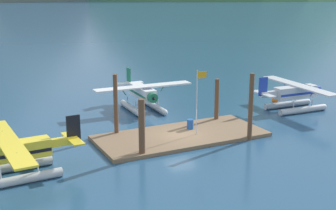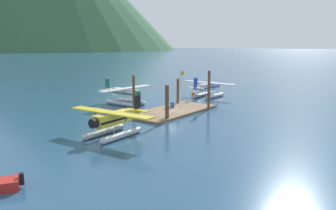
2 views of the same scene
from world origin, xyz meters
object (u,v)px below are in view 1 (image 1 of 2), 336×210
at_px(seaplane_silver_stbd_fwd, 296,95).
at_px(mooring_buoy, 275,100).
at_px(seaplane_yellow_port_aft, 14,156).
at_px(seaplane_white_bow_centre, 143,96).
at_px(fuel_drum, 190,124).
at_px(flagpole, 198,94).

bearing_deg(seaplane_silver_stbd_fwd, mooring_buoy, 91.12).
bearing_deg(seaplane_yellow_port_aft, mooring_buoy, 16.01).
xyz_separation_m(mooring_buoy, seaplane_yellow_port_aft, (-29.06, -8.34, 1.22)).
xyz_separation_m(seaplane_white_bow_centre, seaplane_silver_stbd_fwd, (14.39, -7.01, 0.00)).
bearing_deg(mooring_buoy, seaplane_white_bow_centre, 165.04).
distance_m(fuel_drum, seaplane_silver_stbd_fwd, 13.70).
xyz_separation_m(flagpole, mooring_buoy, (13.68, 6.48, -3.46)).
distance_m(fuel_drum, mooring_buoy, 14.36).
xyz_separation_m(seaplane_yellow_port_aft, seaplane_white_bow_centre, (14.73, 12.16, 0.00)).
xyz_separation_m(mooring_buoy, seaplane_silver_stbd_fwd, (0.06, -3.18, 1.22)).
bearing_deg(seaplane_silver_stbd_fwd, fuel_drum, -172.92).
bearing_deg(fuel_drum, seaplane_white_bow_centre, 95.38).
bearing_deg(seaplane_white_bow_centre, seaplane_yellow_port_aft, -140.46).
distance_m(flagpole, seaplane_white_bow_centre, 10.57).
relative_size(fuel_drum, seaplane_white_bow_centre, 0.08).
height_order(seaplane_white_bow_centre, seaplane_silver_stbd_fwd, same).
relative_size(fuel_drum, seaplane_yellow_port_aft, 0.08).
xyz_separation_m(fuel_drum, seaplane_silver_stbd_fwd, (13.57, 1.68, 0.84)).
relative_size(mooring_buoy, seaplane_silver_stbd_fwd, 0.07).
height_order(fuel_drum, seaplane_white_bow_centre, seaplane_white_bow_centre).
height_order(fuel_drum, seaplane_yellow_port_aft, seaplane_yellow_port_aft).
distance_m(seaplane_yellow_port_aft, seaplane_silver_stbd_fwd, 29.57).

